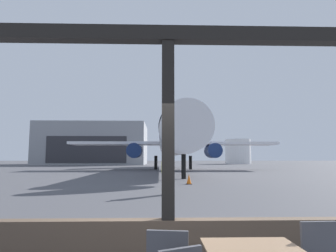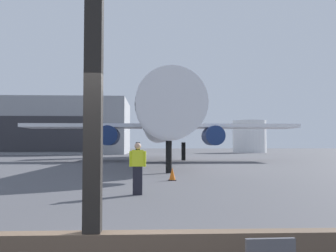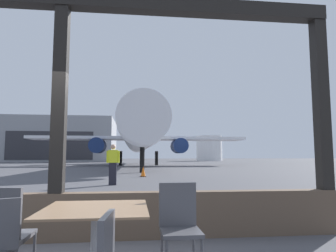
{
  "view_description": "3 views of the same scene",
  "coord_description": "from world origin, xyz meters",
  "px_view_note": "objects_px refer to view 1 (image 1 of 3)",
  "views": [
    {
      "loc": [
        -0.13,
        -4.63,
        1.64
      ],
      "look_at": [
        0.54,
        19.21,
        4.24
      ],
      "focal_mm": 31.02,
      "sensor_mm": 36.0,
      "label": 1
    },
    {
      "loc": [
        0.66,
        -4.44,
        1.69
      ],
      "look_at": [
        1.8,
        20.53,
        2.88
      ],
      "focal_mm": 41.0,
      "sensor_mm": 36.0,
      "label": 2
    },
    {
      "loc": [
        1.14,
        -4.65,
        1.23
      ],
      "look_at": [
        3.88,
        19.71,
        3.7
      ],
      "focal_mm": 32.01,
      "sensor_mm": 36.0,
      "label": 3
    }
  ],
  "objects_px": {
    "ground_crew_worker": "(168,174)",
    "fuel_storage_tank": "(238,152)",
    "traffic_cone": "(189,180)",
    "airplane": "(174,141)",
    "distant_hangar": "(95,145)"
  },
  "relations": [
    {
      "from": "airplane",
      "to": "ground_crew_worker",
      "type": "xyz_separation_m",
      "value": [
        -1.5,
        -24.17,
        -2.92
      ]
    },
    {
      "from": "airplane",
      "to": "traffic_cone",
      "type": "distance_m",
      "value": 19.46
    },
    {
      "from": "airplane",
      "to": "fuel_storage_tank",
      "type": "distance_m",
      "value": 43.52
    },
    {
      "from": "airplane",
      "to": "distant_hangar",
      "type": "distance_m",
      "value": 38.47
    },
    {
      "from": "ground_crew_worker",
      "to": "fuel_storage_tank",
      "type": "xyz_separation_m",
      "value": [
        20.35,
        63.4,
        2.33
      ]
    },
    {
      "from": "traffic_cone",
      "to": "ground_crew_worker",
      "type": "bearing_deg",
      "value": -106.09
    },
    {
      "from": "airplane",
      "to": "distant_hangar",
      "type": "height_order",
      "value": "airplane"
    },
    {
      "from": "traffic_cone",
      "to": "fuel_storage_tank",
      "type": "relative_size",
      "value": 0.09
    },
    {
      "from": "airplane",
      "to": "ground_crew_worker",
      "type": "height_order",
      "value": "airplane"
    },
    {
      "from": "distant_hangar",
      "to": "fuel_storage_tank",
      "type": "height_order",
      "value": "distant_hangar"
    },
    {
      "from": "traffic_cone",
      "to": "fuel_storage_tank",
      "type": "height_order",
      "value": "fuel_storage_tank"
    },
    {
      "from": "distant_hangar",
      "to": "fuel_storage_tank",
      "type": "xyz_separation_m",
      "value": [
        36.47,
        5.04,
        -1.59
      ]
    },
    {
      "from": "fuel_storage_tank",
      "to": "ground_crew_worker",
      "type": "bearing_deg",
      "value": -107.8
    },
    {
      "from": "airplane",
      "to": "ground_crew_worker",
      "type": "distance_m",
      "value": 24.4
    },
    {
      "from": "ground_crew_worker",
      "to": "fuel_storage_tank",
      "type": "distance_m",
      "value": 66.63
    }
  ]
}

